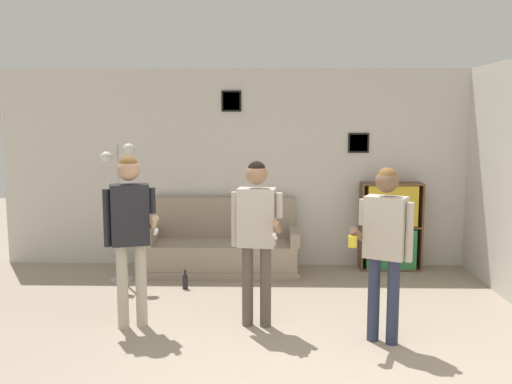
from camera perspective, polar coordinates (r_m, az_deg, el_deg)
The scene contains 9 objects.
wall_back at distance 7.85m, azimuth 2.07°, elevation 2.39°, with size 7.57×0.08×2.70m.
couch at distance 7.64m, azimuth -3.29°, elevation -5.71°, with size 2.00×0.80×0.97m.
bookshelf at distance 7.91m, azimuth 13.30°, elevation -3.37°, with size 0.82×0.30×1.18m.
floor_lamp at distance 7.24m, azimuth -13.57°, elevation 0.07°, with size 0.43×0.28×1.74m.
person_player_foreground_left at distance 5.64m, azimuth -12.49°, elevation -3.07°, with size 0.57×0.42×1.69m.
person_player_foreground_center at distance 5.54m, azimuth 0.05°, elevation -3.46°, with size 0.50×0.49×1.64m.
person_watcher_holding_cup at distance 5.27m, azimuth 12.77°, elevation -4.43°, with size 0.58×0.34×1.62m.
bottle_on_floor at distance 6.99m, azimuth -7.10°, elevation -8.86°, with size 0.07×0.07×0.24m.
drinking_cup at distance 7.82m, azimuth 13.59°, elevation 1.25°, with size 0.07×0.07×0.09m.
Camera 1 is at (-0.08, -4.03, 2.08)m, focal length 40.00 mm.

